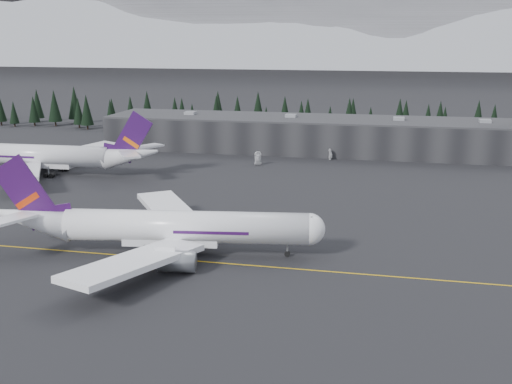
% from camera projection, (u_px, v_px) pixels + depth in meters
% --- Properties ---
extents(ground, '(1400.00, 1400.00, 0.00)m').
position_uv_depth(ground, '(234.00, 260.00, 125.23)').
color(ground, black).
rests_on(ground, ground).
extents(taxiline, '(400.00, 0.40, 0.02)m').
position_uv_depth(taxiline, '(231.00, 264.00, 123.33)').
color(taxiline, gold).
rests_on(taxiline, ground).
extents(terminal, '(160.00, 30.00, 12.60)m').
position_uv_depth(terminal, '(317.00, 134.00, 242.19)').
color(terminal, black).
rests_on(terminal, ground).
extents(treeline, '(360.00, 20.00, 15.00)m').
position_uv_depth(treeline, '(328.00, 119.00, 276.97)').
color(treeline, black).
rests_on(treeline, ground).
extents(mountain_ridge, '(4400.00, 900.00, 420.00)m').
position_uv_depth(mountain_ridge, '(384.00, 61.00, 1072.90)').
color(mountain_ridge, white).
rests_on(mountain_ridge, ground).
extents(jet_main, '(67.82, 62.19, 20.03)m').
position_uv_depth(jet_main, '(157.00, 227.00, 127.84)').
color(jet_main, white).
rests_on(jet_main, ground).
extents(jet_parked, '(70.42, 64.96, 20.70)m').
position_uv_depth(jet_parked, '(51.00, 156.00, 201.74)').
color(jet_parked, silver).
rests_on(jet_parked, ground).
extents(gse_vehicle_a, '(3.98, 5.22, 1.32)m').
position_uv_depth(gse_vehicle_a, '(258.00, 163.00, 216.95)').
color(gse_vehicle_a, white).
rests_on(gse_vehicle_a, ground).
extents(gse_vehicle_b, '(4.29, 2.28, 1.39)m').
position_uv_depth(gse_vehicle_b, '(330.00, 158.00, 225.95)').
color(gse_vehicle_b, silver).
rests_on(gse_vehicle_b, ground).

